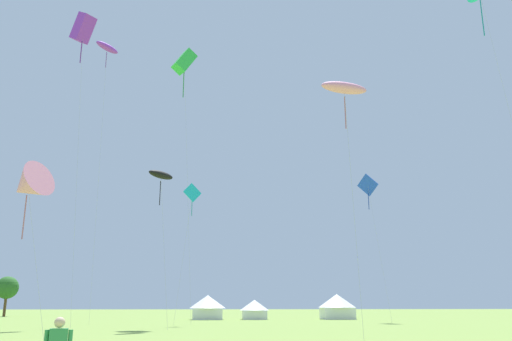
# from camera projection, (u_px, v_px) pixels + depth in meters

# --- Properties ---
(kite_black_parafoil) EXTENTS (2.63, 2.96, 13.43)m
(kite_black_parafoil) POSITION_uv_depth(u_px,v_px,m) (161.00, 175.00, 45.65)
(kite_black_parafoil) COLOR black
(kite_black_parafoil) RESTS_ON ground
(kite_purple_parafoil) EXTENTS (2.92, 3.38, 31.60)m
(kite_purple_parafoil) POSITION_uv_depth(u_px,v_px,m) (107.00, 48.00, 60.68)
(kite_purple_parafoil) COLOR purple
(kite_purple_parafoil) RESTS_ON ground
(kite_purple_box) EXTENTS (3.31, 3.76, 31.12)m
(kite_purple_box) POSITION_uv_depth(u_px,v_px,m) (83.00, 28.00, 53.41)
(kite_purple_box) COLOR purple
(kite_purple_box) RESTS_ON ground
(kite_cyan_diamond) EXTENTS (2.36, 2.27, 14.68)m
(kite_cyan_diamond) POSITION_uv_depth(u_px,v_px,m) (192.00, 194.00, 55.60)
(kite_cyan_diamond) COLOR #1EB7CC
(kite_cyan_diamond) RESTS_ON ground
(kite_pink_delta) EXTENTS (4.31, 3.69, 10.83)m
(kite_pink_delta) POSITION_uv_depth(u_px,v_px,m) (28.00, 185.00, 32.97)
(kite_pink_delta) COLOR pink
(kite_pink_delta) RESTS_ON ground
(kite_green_box) EXTENTS (3.29, 2.57, 31.06)m
(kite_green_box) POSITION_uv_depth(u_px,v_px,m) (184.00, 62.00, 60.68)
(kite_green_box) COLOR green
(kite_green_box) RESTS_ON ground
(kite_blue_diamond) EXTENTS (2.59, 2.58, 17.97)m
(kite_blue_diamond) POSITION_uv_depth(u_px,v_px,m) (368.00, 186.00, 65.64)
(kite_blue_diamond) COLOR blue
(kite_blue_diamond) RESTS_ON ground
(kite_pink_parafoil) EXTENTS (3.50, 2.46, 16.46)m
(kite_pink_parafoil) POSITION_uv_depth(u_px,v_px,m) (344.00, 88.00, 34.59)
(kite_pink_parafoil) COLOR pink
(kite_pink_parafoil) RESTS_ON ground
(festival_tent_right) EXTENTS (4.79, 4.79, 3.12)m
(festival_tent_right) POSITION_uv_depth(u_px,v_px,m) (208.00, 306.00, 68.23)
(festival_tent_right) COLOR white
(festival_tent_right) RESTS_ON ground
(festival_tent_center) EXTENTS (3.88, 3.88, 2.52)m
(festival_tent_center) POSITION_uv_depth(u_px,v_px,m) (254.00, 309.00, 68.71)
(festival_tent_center) COLOR white
(festival_tent_center) RESTS_ON ground
(festival_tent_left) EXTENTS (5.04, 5.04, 3.28)m
(festival_tent_left) POSITION_uv_depth(u_px,v_px,m) (337.00, 305.00, 69.82)
(festival_tent_left) COLOR white
(festival_tent_left) RESTS_ON ground
(tree_distant_left) EXTENTS (3.65, 3.65, 6.42)m
(tree_distant_left) POSITION_uv_depth(u_px,v_px,m) (7.00, 288.00, 85.71)
(tree_distant_left) COLOR brown
(tree_distant_left) RESTS_ON ground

